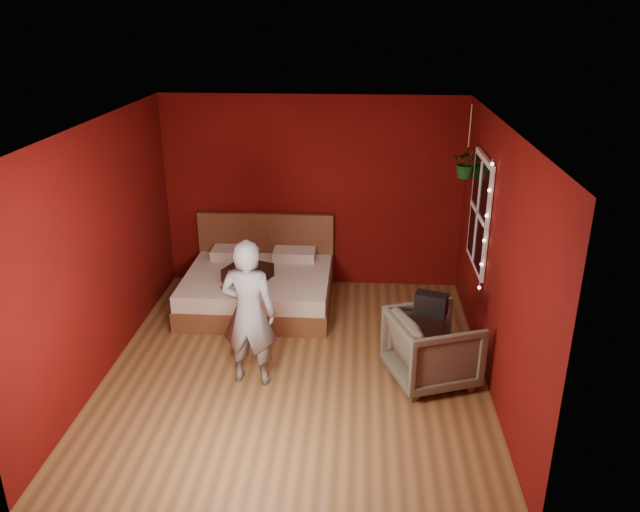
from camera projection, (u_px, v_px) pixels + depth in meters
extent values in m
plane|color=olive|center=(297.00, 366.00, 6.76)|extent=(4.50, 4.50, 0.00)
cube|color=#640C0A|center=(313.00, 193.00, 8.37)|extent=(4.00, 0.02, 2.60)
cube|color=#640C0A|center=(260.00, 379.00, 4.19)|extent=(4.00, 0.02, 2.60)
cube|color=#640C0A|center=(101.00, 250.00, 6.40)|extent=(0.02, 4.50, 2.60)
cube|color=#640C0A|center=(497.00, 260.00, 6.15)|extent=(0.02, 4.50, 2.60)
cube|color=silver|center=(293.00, 124.00, 5.79)|extent=(4.00, 4.50, 0.02)
cube|color=white|center=(480.00, 213.00, 6.91)|extent=(0.04, 0.97, 1.27)
cube|color=black|center=(478.00, 213.00, 6.92)|extent=(0.02, 0.85, 1.15)
cube|color=white|center=(478.00, 213.00, 6.92)|extent=(0.03, 0.05, 1.15)
cube|color=white|center=(478.00, 213.00, 6.92)|extent=(0.03, 0.85, 0.05)
cylinder|color=silver|center=(485.00, 228.00, 6.43)|extent=(0.01, 0.01, 1.45)
sphere|color=#FFF2CC|center=(479.00, 288.00, 6.68)|extent=(0.04, 0.04, 0.04)
sphere|color=#FFF2CC|center=(482.00, 264.00, 6.58)|extent=(0.04, 0.04, 0.04)
sphere|color=#FFF2CC|center=(484.00, 240.00, 6.48)|extent=(0.04, 0.04, 0.04)
sphere|color=#FFF2CC|center=(487.00, 216.00, 6.38)|extent=(0.04, 0.04, 0.04)
sphere|color=#FFF2CC|center=(489.00, 190.00, 6.28)|extent=(0.04, 0.04, 0.04)
sphere|color=#FFF2CC|center=(492.00, 164.00, 6.18)|extent=(0.04, 0.04, 0.04)
cube|color=brown|center=(258.00, 297.00, 8.06)|extent=(1.86, 1.58, 0.26)
cube|color=beige|center=(258.00, 281.00, 7.97)|extent=(1.82, 1.55, 0.20)
cube|color=brown|center=(266.00, 249.00, 8.62)|extent=(1.86, 0.07, 1.02)
cube|color=silver|center=(233.00, 253.00, 8.43)|extent=(0.56, 0.35, 0.13)
cube|color=silver|center=(294.00, 254.00, 8.38)|extent=(0.56, 0.35, 0.13)
imported|color=slate|center=(249.00, 313.00, 6.22)|extent=(0.61, 0.44, 1.56)
imported|color=#64624F|center=(432.00, 348.00, 6.39)|extent=(1.05, 1.03, 0.75)
cube|color=black|center=(431.00, 304.00, 6.23)|extent=(0.35, 0.25, 0.23)
cube|color=black|center=(248.00, 273.00, 7.74)|extent=(0.62, 0.62, 0.17)
cylinder|color=silver|center=(470.00, 126.00, 7.15)|extent=(0.01, 0.01, 0.49)
imported|color=#1A5518|center=(467.00, 163.00, 7.31)|extent=(0.38, 0.35, 0.37)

